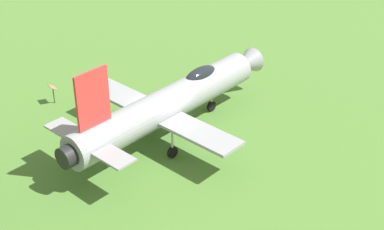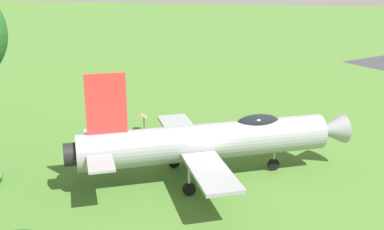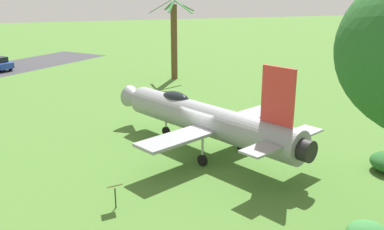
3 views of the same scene
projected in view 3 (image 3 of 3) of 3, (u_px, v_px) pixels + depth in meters
The scene contains 4 objects.
ground_plane at pixel (207, 151), 23.96m from camera, with size 200.00×200.00×0.00m, color #47722D.
display_jet at pixel (203, 118), 23.65m from camera, with size 13.22×9.66×5.49m.
palm_tree at pixel (174, 40), 41.93m from camera, with size 4.24×4.73×7.84m.
info_plaque at pixel (115, 190), 17.60m from camera, with size 0.50×0.66×1.14m.
Camera 3 is at (-21.03, 7.50, 8.98)m, focal length 39.33 mm.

